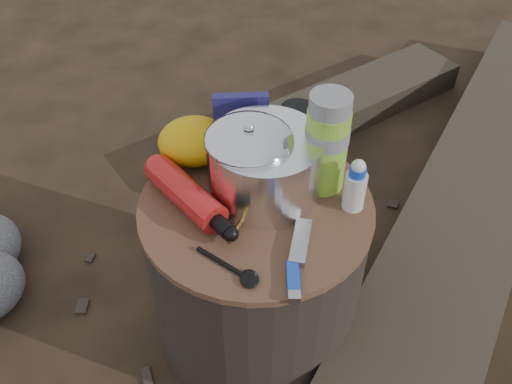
{
  "coord_description": "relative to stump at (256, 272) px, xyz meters",
  "views": [
    {
      "loc": [
        -0.11,
        -0.81,
        1.26
      ],
      "look_at": [
        0.0,
        0.0,
        0.48
      ],
      "focal_mm": 39.38,
      "sensor_mm": 36.0,
      "label": 1
    }
  ],
  "objects": [
    {
      "name": "ground",
      "position": [
        0.0,
        0.0,
        -0.22
      ],
      "size": [
        60.0,
        60.0,
        0.0
      ],
      "primitive_type": "plane",
      "color": "black",
      "rests_on": "ground"
    },
    {
      "name": "stump",
      "position": [
        0.0,
        0.0,
        0.0
      ],
      "size": [
        0.48,
        0.48,
        0.45
      ],
      "primitive_type": "cylinder",
      "color": "black",
      "rests_on": "ground"
    },
    {
      "name": "log_main",
      "position": [
        0.77,
        0.4,
        -0.14
      ],
      "size": [
        1.39,
        1.69,
        0.16
      ],
      "primitive_type": "cube",
      "rotation": [
        0.0,
        0.0,
        -0.65
      ],
      "color": "#30291F",
      "rests_on": "ground"
    },
    {
      "name": "log_small",
      "position": [
        0.35,
        0.83,
        -0.17
      ],
      "size": [
        1.18,
        0.75,
        0.1
      ],
      "primitive_type": "cube",
      "rotation": [
        0.0,
        0.0,
        -1.1
      ],
      "color": "#30291F",
      "rests_on": "ground"
    },
    {
      "name": "foil_windscreen",
      "position": [
        0.02,
        0.04,
        0.29
      ],
      "size": [
        0.23,
        0.23,
        0.14
      ],
      "primitive_type": "cylinder",
      "color": "white",
      "rests_on": "stump"
    },
    {
      "name": "camping_pot",
      "position": [
        -0.01,
        0.03,
        0.31
      ],
      "size": [
        0.17,
        0.17,
        0.17
      ],
      "primitive_type": "cylinder",
      "color": "silver",
      "rests_on": "stump"
    },
    {
      "name": "fuel_bottle",
      "position": [
        -0.14,
        0.02,
        0.25
      ],
      "size": [
        0.2,
        0.26,
        0.06
      ],
      "primitive_type": null,
      "rotation": [
        0.0,
        0.0,
        0.57
      ],
      "color": "red",
      "rests_on": "stump"
    },
    {
      "name": "thermos",
      "position": [
        0.15,
        0.04,
        0.33
      ],
      "size": [
        0.09,
        0.09,
        0.22
      ],
      "primitive_type": "cylinder",
      "color": "#7FB72F",
      "rests_on": "stump"
    },
    {
      "name": "travel_mug",
      "position": [
        0.11,
        0.17,
        0.28
      ],
      "size": [
        0.07,
        0.07,
        0.11
      ],
      "primitive_type": "cylinder",
      "color": "black",
      "rests_on": "stump"
    },
    {
      "name": "stuff_sack",
      "position": [
        -0.12,
        0.16,
        0.28
      ],
      "size": [
        0.15,
        0.13,
        0.11
      ],
      "primitive_type": "ellipsoid",
      "color": "#D8A20C",
      "rests_on": "stump"
    },
    {
      "name": "food_pouch",
      "position": [
        -0.01,
        0.17,
        0.3
      ],
      "size": [
        0.12,
        0.04,
        0.15
      ],
      "primitive_type": "cube",
      "rotation": [
        0.0,
        0.0,
        -0.07
      ],
      "color": "#1A174D",
      "rests_on": "stump"
    },
    {
      "name": "lighter",
      "position": [
        0.04,
        -0.2,
        0.23
      ],
      "size": [
        0.03,
        0.09,
        0.02
      ],
      "primitive_type": "cube",
      "rotation": [
        0.0,
        0.0,
        -0.13
      ],
      "color": "#163DBD",
      "rests_on": "stump"
    },
    {
      "name": "multitool",
      "position": [
        0.07,
        -0.12,
        0.23
      ],
      "size": [
        0.07,
        0.12,
        0.02
      ],
      "primitive_type": "cube",
      "rotation": [
        0.0,
        0.0,
        -0.33
      ],
      "color": "#A7A6AB",
      "rests_on": "stump"
    },
    {
      "name": "spork",
      "position": [
        -0.08,
        -0.15,
        0.23
      ],
      "size": [
        0.12,
        0.12,
        0.01
      ],
      "primitive_type": null,
      "rotation": [
        0.0,
        0.0,
        0.8
      ],
      "color": "black",
      "rests_on": "stump"
    },
    {
      "name": "squeeze_bottle",
      "position": [
        0.19,
        -0.03,
        0.28
      ],
      "size": [
        0.04,
        0.04,
        0.11
      ],
      "primitive_type": "cylinder",
      "color": "silver",
      "rests_on": "stump"
    }
  ]
}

